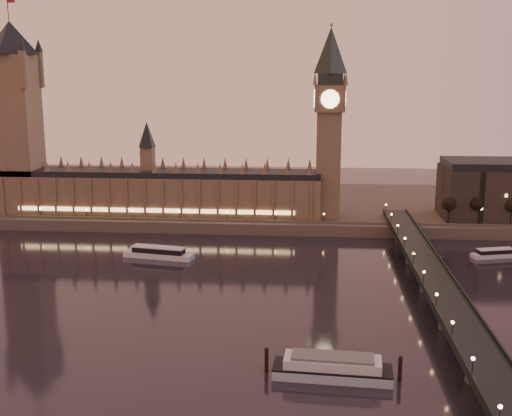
{
  "coord_description": "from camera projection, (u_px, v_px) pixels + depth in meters",
  "views": [
    {
      "loc": [
        43.49,
        -227.26,
        85.37
      ],
      "look_at": [
        21.69,
        35.0,
        28.97
      ],
      "focal_mm": 45.0,
      "sensor_mm": 36.0,
      "label": 1
    }
  ],
  "objects": [
    {
      "name": "big_ben",
      "position": [
        329.0,
        112.0,
        342.98
      ],
      "size": [
        17.68,
        17.68,
        104.0
      ],
      "color": "brown",
      "rests_on": "ground"
    },
    {
      "name": "bare_tree_2",
      "position": [
        511.0,
        207.0,
        333.7
      ],
      "size": [
        6.38,
        6.38,
        12.98
      ],
      "color": "black",
      "rests_on": "ground"
    },
    {
      "name": "bare_tree_0",
      "position": [
        448.0,
        206.0,
        336.3
      ],
      "size": [
        6.38,
        6.38,
        12.98
      ],
      "color": "black",
      "rests_on": "ground"
    },
    {
      "name": "far_embankment",
      "position": [
        286.0,
        205.0,
        400.58
      ],
      "size": [
        560.0,
        130.0,
        6.0
      ],
      "primitive_type": "cube",
      "color": "#423D35",
      "rests_on": "ground"
    },
    {
      "name": "cruise_boat_a",
      "position": [
        159.0,
        253.0,
        298.62
      ],
      "size": [
        33.99,
        13.17,
        5.32
      ],
      "rotation": [
        0.0,
        0.0,
        -0.18
      ],
      "color": "silver",
      "rests_on": "ground"
    },
    {
      "name": "victoria_tower",
      "position": [
        15.0,
        107.0,
        356.7
      ],
      "size": [
        31.68,
        31.68,
        118.0
      ],
      "color": "brown",
      "rests_on": "ground"
    },
    {
      "name": "ground",
      "position": [
        191.0,
        301.0,
        242.86
      ],
      "size": [
        700.0,
        700.0,
        0.0
      ],
      "primitive_type": "plane",
      "color": "black",
      "rests_on": "ground"
    },
    {
      "name": "palace_of_westminster",
      "position": [
        159.0,
        187.0,
        359.46
      ],
      "size": [
        180.0,
        26.62,
        52.0
      ],
      "color": "brown",
      "rests_on": "ground"
    },
    {
      "name": "cruise_boat_b",
      "position": [
        495.0,
        253.0,
        299.37
      ],
      "size": [
        23.34,
        11.29,
        4.18
      ],
      "rotation": [
        0.0,
        0.0,
        0.26
      ],
      "color": "silver",
      "rests_on": "ground"
    },
    {
      "name": "westminster_bridge",
      "position": [
        438.0,
        294.0,
        234.28
      ],
      "size": [
        13.2,
        260.0,
        15.3
      ],
      "color": "black",
      "rests_on": "ground"
    },
    {
      "name": "bare_tree_1",
      "position": [
        480.0,
        207.0,
        335.0
      ],
      "size": [
        6.38,
        6.38,
        12.98
      ],
      "color": "black",
      "rests_on": "ground"
    },
    {
      "name": "moored_barge",
      "position": [
        332.0,
        368.0,
        181.67
      ],
      "size": [
        38.9,
        11.66,
        7.15
      ],
      "rotation": [
        0.0,
        0.0,
        -0.07
      ],
      "color": "#9CB6C7",
      "rests_on": "ground"
    }
  ]
}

